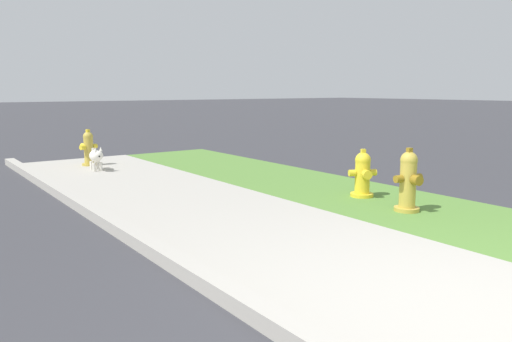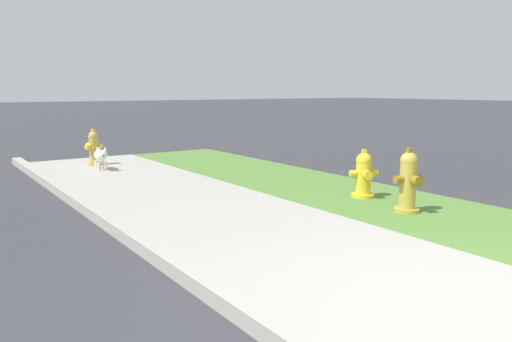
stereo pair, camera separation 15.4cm
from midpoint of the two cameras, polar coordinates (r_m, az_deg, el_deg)
name	(u,v)px [view 2 (the right image)]	position (r m, az deg, el deg)	size (l,w,h in m)	color
ground_plane	(483,323)	(3.57, 25.71, -15.40)	(120.00, 120.00, 0.00)	#38383D
sidewalk_pavement	(483,322)	(3.56, 25.72, -15.33)	(18.00, 2.25, 0.01)	#ADA89E
fire_hydrant_by_grass_verge	(408,182)	(6.12, 17.70, -1.18)	(0.35, 0.38, 0.76)	gold
fire_hydrant_mid_block	(364,175)	(6.83, 12.84, -0.44)	(0.36, 0.38, 0.65)	yellow
fire_hydrant_near_corner	(94,148)	(9.96, -17.64, 2.52)	(0.33, 0.36, 0.69)	gold
small_white_dog	(101,156)	(9.28, -16.87, 1.64)	(0.54, 0.25, 0.45)	silver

